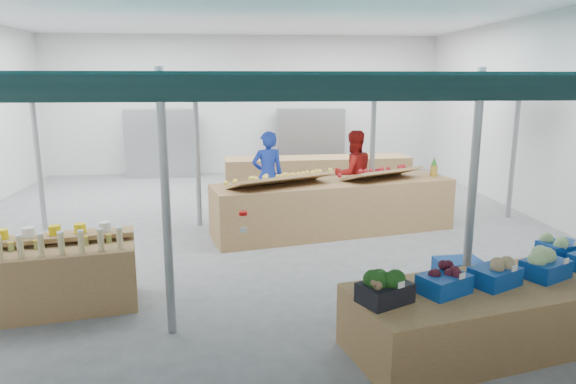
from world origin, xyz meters
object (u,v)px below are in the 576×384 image
object	(u,v)px
veg_counter	(506,312)
vendor_left	(268,176)
bottle_shelf	(61,275)
crate_stack	(457,285)
fruit_counter	(334,207)
vendor_right	(353,174)

from	to	relation	value
veg_counter	vendor_left	xyz separation A→B (m)	(-2.32, 5.44, 0.58)
bottle_shelf	crate_stack	world-z (taller)	bottle_shelf
vendor_left	veg_counter	bearing A→B (deg)	100.21
bottle_shelf	fruit_counter	world-z (taller)	bottle_shelf
veg_counter	vendor_left	distance (m)	5.94
veg_counter	fruit_counter	world-z (taller)	fruit_counter
veg_counter	crate_stack	distance (m)	0.86
fruit_counter	crate_stack	size ratio (longest dim) A/B	6.95
fruit_counter	vendor_left	bearing A→B (deg)	124.57
bottle_shelf	vendor_right	size ratio (longest dim) A/B	1.06
vendor_left	vendor_right	xyz separation A→B (m)	(1.80, 0.00, 0.00)
bottle_shelf	crate_stack	bearing A→B (deg)	-17.34
veg_counter	crate_stack	world-z (taller)	veg_counter
crate_stack	veg_counter	bearing A→B (deg)	-77.00
fruit_counter	crate_stack	xyz separation A→B (m)	(0.93, -3.50, -0.16)
bottle_shelf	vendor_right	bearing A→B (deg)	29.81
veg_counter	crate_stack	xyz separation A→B (m)	(-0.19, 0.84, -0.01)
bottle_shelf	crate_stack	size ratio (longest dim) A/B	2.94
bottle_shelf	vendor_left	world-z (taller)	vendor_left
bottle_shelf	fruit_counter	size ratio (longest dim) A/B	0.42
crate_stack	vendor_left	world-z (taller)	vendor_left
fruit_counter	vendor_right	size ratio (longest dim) A/B	2.50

